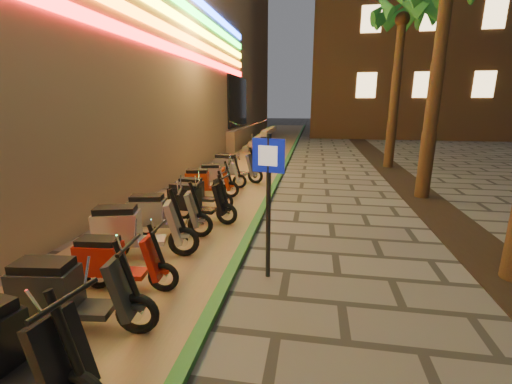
% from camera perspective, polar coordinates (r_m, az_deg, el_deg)
% --- Properties ---
extents(ground, '(120.00, 120.00, 0.00)m').
position_cam_1_polar(ground, '(4.52, 3.38, -22.74)').
color(ground, '#474442').
rests_on(ground, ground).
extents(parking_strip, '(3.40, 60.00, 0.01)m').
position_cam_1_polar(parking_strip, '(14.16, -2.62, 3.49)').
color(parking_strip, '#8C7251').
rests_on(parking_strip, ground).
extents(green_curb, '(0.18, 60.00, 0.10)m').
position_cam_1_polar(green_curb, '(13.90, 4.26, 3.44)').
color(green_curb, '#256228').
rests_on(green_curb, ground).
extents(planting_strip, '(1.20, 40.00, 0.02)m').
position_cam_1_polar(planting_strip, '(9.57, 29.02, -3.85)').
color(planting_strip, black).
rests_on(planting_strip, ground).
extents(palm_d, '(2.97, 3.02, 7.16)m').
position_cam_1_polar(palm_d, '(16.23, 23.22, 24.95)').
color(palm_d, '#472D19').
rests_on(palm_d, ground).
extents(pedestrian_sign, '(0.50, 0.15, 2.31)m').
position_cam_1_polar(pedestrian_sign, '(5.21, 2.07, 0.76)').
color(pedestrian_sign, black).
rests_on(pedestrian_sign, ground).
extents(scooter_2, '(1.86, 0.77, 1.30)m').
position_cam_1_polar(scooter_2, '(4.14, -36.53, -20.23)').
color(scooter_2, black).
rests_on(scooter_2, ground).
extents(scooter_3, '(1.74, 0.67, 1.22)m').
position_cam_1_polar(scooter_3, '(4.84, -28.80, -14.52)').
color(scooter_3, black).
rests_on(scooter_3, ground).
extents(scooter_4, '(1.52, 0.55, 1.07)m').
position_cam_1_polar(scooter_4, '(5.59, -22.44, -10.60)').
color(scooter_4, black).
rests_on(scooter_4, ground).
extents(scooter_5, '(1.82, 0.92, 1.29)m').
position_cam_1_polar(scooter_5, '(6.50, -19.73, -5.88)').
color(scooter_5, black).
rests_on(scooter_5, ground).
extents(scooter_6, '(1.71, 0.75, 1.20)m').
position_cam_1_polar(scooter_6, '(7.35, -15.59, -3.50)').
color(scooter_6, black).
rests_on(scooter_6, ground).
extents(scooter_7, '(1.68, 0.64, 1.18)m').
position_cam_1_polar(scooter_7, '(8.17, -10.18, -1.44)').
color(scooter_7, black).
rests_on(scooter_7, ground).
extents(scooter_8, '(1.50, 0.52, 1.05)m').
position_cam_1_polar(scooter_8, '(9.19, -9.47, 0.05)').
color(scooter_8, black).
rests_on(scooter_8, ground).
extents(scooter_9, '(1.58, 0.66, 1.11)m').
position_cam_1_polar(scooter_9, '(10.21, -8.41, 1.69)').
color(scooter_9, black).
rests_on(scooter_9, ground).
extents(scooter_10, '(1.50, 0.78, 1.06)m').
position_cam_1_polar(scooter_10, '(11.18, -6.44, 2.78)').
color(scooter_10, black).
rests_on(scooter_10, ground).
extents(scooter_11, '(1.80, 0.74, 1.26)m').
position_cam_1_polar(scooter_11, '(12.16, -3.92, 4.22)').
color(scooter_11, black).
rests_on(scooter_11, ground).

